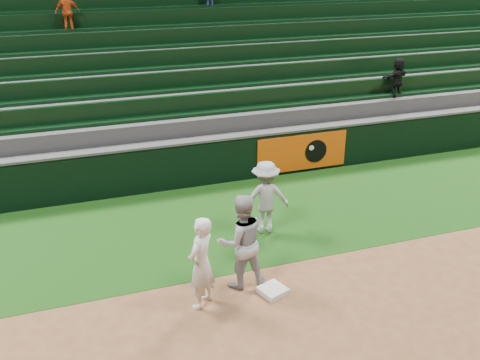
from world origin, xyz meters
name	(u,v)px	position (x,y,z in m)	size (l,w,h in m)	color
ground	(266,298)	(0.00, 0.00, 0.00)	(70.00, 70.00, 0.00)	brown
foul_grass	(218,222)	(0.00, 3.00, 0.00)	(36.00, 4.20, 0.01)	#11370D
first_base	(273,290)	(0.17, 0.10, 0.05)	(0.44, 0.44, 0.10)	white
first_baseman	(201,263)	(-1.13, 0.18, 0.85)	(0.62, 0.41, 1.71)	white
baserunner	(241,241)	(-0.29, 0.55, 0.91)	(0.88, 0.69, 1.82)	#A2A4AD
base_coach	(265,197)	(0.85, 2.27, 0.83)	(1.06, 0.61, 1.64)	#9FA1AD
field_wall	(194,162)	(0.03, 5.20, 0.63)	(36.00, 0.45, 1.25)	black
stadium_seating	(162,88)	(0.00, 8.97, 1.70)	(36.00, 5.95, 5.13)	#343436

